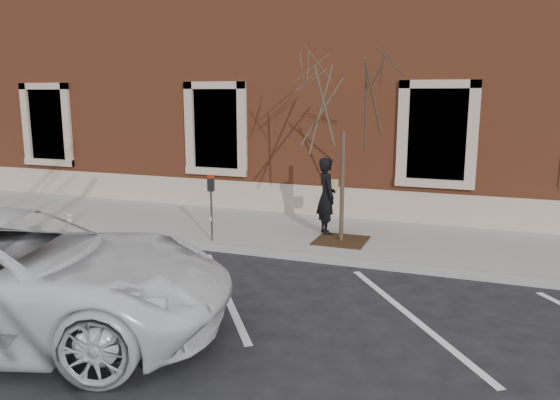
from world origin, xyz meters
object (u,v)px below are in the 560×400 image
at_px(man, 326,196).
at_px(white_truck, 2,276).
at_px(parking_meter, 211,195).
at_px(sapling, 344,100).

height_order(man, white_truck, man).
distance_m(parking_meter, sapling, 3.54).
relative_size(sapling, white_truck, 0.69).
height_order(man, parking_meter, man).
bearing_deg(white_truck, man, -41.56).
distance_m(man, white_truck, 7.12).
height_order(sapling, white_truck, sapling).
bearing_deg(sapling, white_truck, -118.99).
bearing_deg(parking_meter, man, 27.68).
relative_size(parking_meter, sapling, 0.33).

